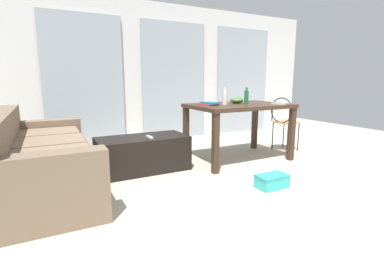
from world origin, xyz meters
name	(u,v)px	position (x,y,z in m)	size (l,w,h in m)	color
ground_plane	(244,168)	(0.00, 1.39, 0.00)	(8.61, 8.61, 0.00)	#B2A893
wall_back	(172,73)	(0.00, 3.59, 1.21)	(6.15, 0.10, 2.42)	silver
curtains	(174,82)	(0.00, 3.50, 1.06)	(4.37, 0.03, 2.12)	#99A3AD
couch	(39,161)	(-2.27, 1.77, 0.30)	(0.91, 2.06, 0.79)	brown
coffee_table	(143,154)	(-1.16, 1.89, 0.21)	(1.08, 0.52, 0.42)	black
craft_table	(239,111)	(0.18, 1.76, 0.67)	(1.33, 0.87, 0.77)	#382619
wire_chair	(284,118)	(1.07, 1.81, 0.52)	(0.39, 0.41, 0.84)	#B7844C
bottle_near	(246,97)	(0.23, 1.68, 0.87)	(0.06, 0.06, 0.23)	#195B2D
bottle_far	(225,98)	(-0.06, 1.76, 0.87)	(0.06, 0.06, 0.23)	beige
bowl	(237,100)	(0.22, 1.88, 0.82)	(0.18, 0.18, 0.09)	#477033
book_stack	(209,104)	(-0.28, 1.81, 0.79)	(0.22, 0.27, 0.04)	red
tv_remote_on_table	(279,104)	(0.59, 1.45, 0.78)	(0.05, 0.19, 0.02)	#B7B7B2
tv_remote_primary	(150,137)	(-1.10, 1.79, 0.43)	(0.04, 0.16, 0.02)	#B7B7B2
shoebox	(272,181)	(-0.16, 0.72, 0.07)	(0.33, 0.19, 0.14)	#33B2AD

